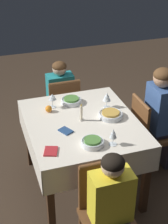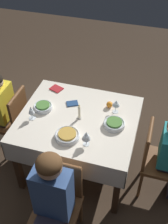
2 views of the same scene
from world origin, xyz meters
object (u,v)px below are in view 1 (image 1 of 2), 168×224
Objects in this scene: bowl_south at (111,114)px; candle_centerpiece at (82,114)px; wine_glass_east at (52,97)px; dining_table at (82,130)px; napkin_red_folded at (51,151)px; bowl_east at (71,100)px; orange_fruit at (49,109)px; person_child_teal at (59,96)px; bowl_west at (93,142)px; chair_east at (63,107)px; wine_glass_south at (107,97)px; wine_glass_west at (113,134)px; person_adult_denim at (163,114)px; chair_south at (148,131)px; chair_west at (105,210)px; napkin_spare_side at (66,131)px; person_child_yellow at (113,214)px.

candle_centerpiece reaches higher than bowl_south.
bowl_south is 0.59m from wine_glass_east.
wine_glass_east is (0.34, 0.19, 0.21)m from dining_table.
candle_centerpiece reaches higher than napkin_red_folded.
bowl_east reaches higher than dining_table.
bowl_east is 3.18× the size of orange_fruit.
bowl_west is at bearing 87.52° from person_child_teal.
chair_east is 0.89m from candle_centerpiece.
candle_centerpiece is at bearing 117.78° from wine_glass_south.
candle_centerpiece is at bearing -16.67° from dining_table.
orange_fruit is (-0.10, 0.26, 0.01)m from bowl_east.
wine_glass_south is at bearing -16.57° from wine_glass_west.
dining_table is 0.54m from napkin_red_folded.
person_child_teal reaches higher than napkin_red_folded.
napkin_red_folded is at bearing 108.68° from person_adult_denim.
orange_fruit is (-0.56, 0.28, 0.33)m from chair_east.
bowl_south is at bearing 98.67° from chair_south.
bowl_east is at bearing -0.54° from candle_centerpiece.
chair_east is 0.85× the size of person_child_teal.
wine_glass_west is at bearing -163.04° from dining_table.
wine_glass_south is at bearing 68.80° from chair_west.
napkin_spare_side is (0.25, -0.19, 0.00)m from napkin_red_folded.
candle_centerpiece reaches higher than wine_glass_east.
dining_table is 1.10× the size of person_child_yellow.
person_adult_denim is at bearing -83.36° from bowl_south.
wine_glass_east reaches higher than bowl_south.
bowl_east is 1.32× the size of napkin_red_folded.
candle_centerpiece is (-0.04, 0.74, 0.37)m from chair_south.
person_adult_denim is (-0.76, -0.85, 0.19)m from chair_east.
napkin_spare_side is at bearing 97.57° from person_child_yellow.
bowl_east is 0.22m from wine_glass_east.
chair_east reaches higher than napkin_red_folded.
chair_west is 1.14m from orange_fruit.
chair_east is 0.81× the size of person_child_yellow.
bowl_west is at bearing 140.11° from bowl_south.
napkin_red_folded is (-0.43, 1.26, 0.12)m from person_adult_denim.
person_adult_denim reaches higher than wine_glass_south.
bowl_west is (0.59, -0.04, 0.22)m from person_child_yellow.
chair_east is at bearing -2.80° from bowl_west.
wine_glass_west is (-1.25, -0.10, 0.40)m from chair_east.
person_child_yellow is 6.76× the size of napkin_red_folded.
chair_east is 13.19× the size of orange_fruit.
person_adult_denim is at bearing -71.32° from napkin_red_folded.
bowl_east is at bearing 35.62° from bowl_south.
wine_glass_south is at bearing -51.61° from napkin_red_folded.
candle_centerpiece is 2.67× the size of orange_fruit.
bowl_east is (-0.45, 0.02, 0.33)m from chair_east.
dining_table is 0.39m from bowl_east.
napkin_red_folded is at bearing 116.99° from person_child_yellow.
napkin_red_folded is (0.45, 0.31, 0.31)m from chair_west.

